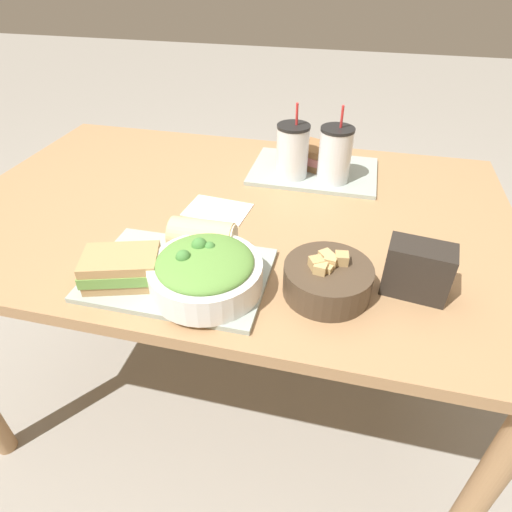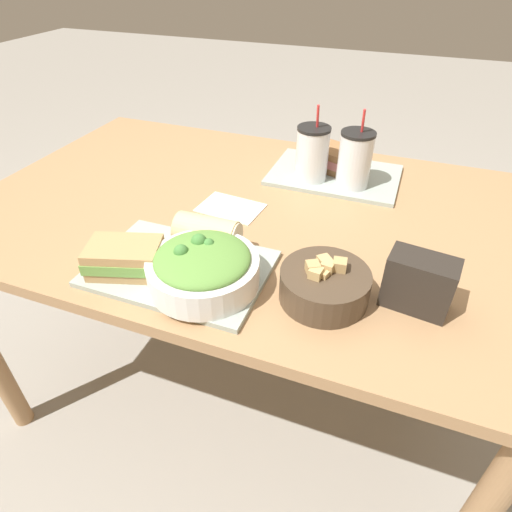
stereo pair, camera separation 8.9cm
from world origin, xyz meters
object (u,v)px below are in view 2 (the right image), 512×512
object	(u,v)px
sandwich_far	(332,157)
drink_cup_dark	(312,155)
soup_bowl	(324,284)
salad_bowl	(203,267)
chip_bag	(419,283)
drink_cup_red	(355,161)
sandwich_near	(125,258)
napkin_folded	(231,208)
baguette_near	(209,233)

from	to	relation	value
sandwich_far	drink_cup_dark	size ratio (longest dim) A/B	0.84
soup_bowl	sandwich_far	xyz separation A→B (m)	(-0.12, 0.58, 0.01)
salad_bowl	soup_bowl	bearing A→B (deg)	13.03
drink_cup_dark	chip_bag	distance (m)	0.55
sandwich_far	chip_bag	distance (m)	0.60
sandwich_far	drink_cup_red	distance (m)	0.13
soup_bowl	drink_cup_dark	bearing A→B (deg)	107.89
sandwich_near	sandwich_far	size ratio (longest dim) A/B	0.99
sandwich_near	napkin_folded	size ratio (longest dim) A/B	1.02
sandwich_near	baguette_near	distance (m)	0.19
sandwich_far	soup_bowl	bearing A→B (deg)	-57.39
baguette_near	sandwich_far	size ratio (longest dim) A/B	0.79
salad_bowl	sandwich_far	distance (m)	0.64
napkin_folded	drink_cup_dark	bearing A→B (deg)	54.78
drink_cup_red	napkin_folded	size ratio (longest dim) A/B	1.25
sandwich_near	baguette_near	bearing A→B (deg)	29.16
salad_bowl	napkin_folded	world-z (taller)	salad_bowl
sandwich_near	soup_bowl	bearing A→B (deg)	-7.07
salad_bowl	sandwich_far	xyz separation A→B (m)	(0.12, 0.63, -0.01)
chip_bag	soup_bowl	bearing A→B (deg)	-157.77
soup_bowl	salad_bowl	bearing A→B (deg)	-166.97
salad_bowl	baguette_near	bearing A→B (deg)	109.91
salad_bowl	sandwich_near	world-z (taller)	salad_bowl
chip_bag	napkin_folded	world-z (taller)	chip_bag
salad_bowl	soup_bowl	size ratio (longest dim) A/B	1.28
salad_bowl	sandwich_far	world-z (taller)	salad_bowl
sandwich_far	chip_bag	xyz separation A→B (m)	(0.29, -0.53, 0.01)
soup_bowl	napkin_folded	size ratio (longest dim) A/B	1.02
sandwich_near	drink_cup_red	size ratio (longest dim) A/B	0.82
drink_cup_dark	baguette_near	bearing A→B (deg)	-106.39
drink_cup_dark	chip_bag	size ratio (longest dim) A/B	1.61
salad_bowl	baguette_near	xyz separation A→B (m)	(-0.04, 0.12, -0.00)
baguette_near	sandwich_far	world-z (taller)	baguette_near
sandwich_near	drink_cup_dark	world-z (taller)	drink_cup_dark
baguette_near	sandwich_far	distance (m)	0.54
sandwich_far	drink_cup_dark	world-z (taller)	drink_cup_dark
napkin_folded	sandwich_near	bearing A→B (deg)	-105.96
drink_cup_dark	drink_cup_red	distance (m)	0.12
soup_bowl	drink_cup_dark	distance (m)	0.51
sandwich_far	drink_cup_red	xyz separation A→B (m)	(0.08, -0.09, 0.04)
chip_bag	napkin_folded	size ratio (longest dim) A/B	0.77
salad_bowl	drink_cup_dark	distance (m)	0.54
drink_cup_red	napkin_folded	xyz separation A→B (m)	(-0.28, -0.22, -0.08)
sandwich_far	napkin_folded	xyz separation A→B (m)	(-0.20, -0.32, -0.04)
sandwich_near	salad_bowl	bearing A→B (deg)	-10.93
sandwich_far	drink_cup_red	world-z (taller)	drink_cup_red
soup_bowl	sandwich_near	size ratio (longest dim) A/B	1.00
baguette_near	chip_bag	world-z (taller)	chip_bag
drink_cup_red	napkin_folded	distance (m)	0.37
sandwich_near	drink_cup_dark	size ratio (longest dim) A/B	0.83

